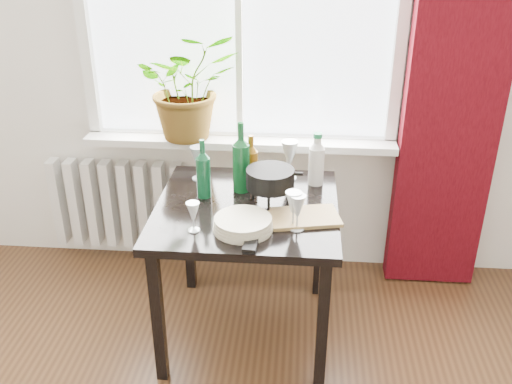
# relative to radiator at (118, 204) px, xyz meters

# --- Properties ---
(windowsill) EXTENTS (1.72, 0.20, 0.04)m
(windowsill) POSITION_rel_radiator_xyz_m (0.75, -0.03, 0.44)
(windowsill) COLOR silver
(windowsill) RESTS_ON ground
(curtain) EXTENTS (0.50, 0.12, 2.56)m
(curtain) POSITION_rel_radiator_xyz_m (1.87, -0.06, 0.92)
(curtain) COLOR #38050B
(curtain) RESTS_ON ground
(radiator) EXTENTS (0.80, 0.10, 0.55)m
(radiator) POSITION_rel_radiator_xyz_m (0.00, 0.00, 0.00)
(radiator) COLOR silver
(radiator) RESTS_ON ground
(table) EXTENTS (0.85, 0.85, 0.74)m
(table) POSITION_rel_radiator_xyz_m (0.85, -0.63, 0.27)
(table) COLOR black
(table) RESTS_ON ground
(potted_plant) EXTENTS (0.65, 0.60, 0.58)m
(potted_plant) POSITION_rel_radiator_xyz_m (0.48, -0.04, 0.76)
(potted_plant) COLOR #386E1D
(potted_plant) RESTS_ON windowsill
(wine_bottle_left) EXTENTS (0.09, 0.09, 0.29)m
(wine_bottle_left) POSITION_rel_radiator_xyz_m (0.64, -0.55, 0.51)
(wine_bottle_left) COLOR #0D4625
(wine_bottle_left) RESTS_ON table
(wine_bottle_right) EXTENTS (0.08, 0.08, 0.36)m
(wine_bottle_right) POSITION_rel_radiator_xyz_m (0.81, -0.47, 0.54)
(wine_bottle_right) COLOR #0D461E
(wine_bottle_right) RESTS_ON table
(bottle_amber) EXTENTS (0.09, 0.09, 0.28)m
(bottle_amber) POSITION_rel_radiator_xyz_m (0.85, -0.43, 0.50)
(bottle_amber) COLOR brown
(bottle_amber) RESTS_ON table
(cleaning_bottle) EXTENTS (0.09, 0.09, 0.27)m
(cleaning_bottle) POSITION_rel_radiator_xyz_m (1.17, -0.37, 0.50)
(cleaning_bottle) COLOR silver
(cleaning_bottle) RESTS_ON table
(wineglass_front_right) EXTENTS (0.10, 0.10, 0.17)m
(wineglass_front_right) POSITION_rel_radiator_xyz_m (1.07, -0.81, 0.45)
(wineglass_front_right) COLOR silver
(wineglass_front_right) RESTS_ON table
(wineglass_far_right) EXTENTS (0.09, 0.09, 0.17)m
(wineglass_far_right) POSITION_rel_radiator_xyz_m (1.09, -0.83, 0.44)
(wineglass_far_right) COLOR silver
(wineglass_far_right) RESTS_ON table
(wineglass_back_center) EXTENTS (0.09, 0.09, 0.21)m
(wineglass_back_center) POSITION_rel_radiator_xyz_m (1.04, -0.31, 0.46)
(wineglass_back_center) COLOR silver
(wineglass_back_center) RESTS_ON table
(wineglass_back_left) EXTENTS (0.08, 0.08, 0.18)m
(wineglass_back_left) POSITION_rel_radiator_xyz_m (0.58, -0.36, 0.45)
(wineglass_back_left) COLOR #B5BDC3
(wineglass_back_left) RESTS_ON table
(wineglass_front_left) EXTENTS (0.06, 0.06, 0.14)m
(wineglass_front_left) POSITION_rel_radiator_xyz_m (0.65, -0.88, 0.43)
(wineglass_front_left) COLOR silver
(wineglass_front_left) RESTS_ON table
(plate_stack) EXTENTS (0.31, 0.31, 0.06)m
(plate_stack) POSITION_rel_radiator_xyz_m (0.86, -0.86, 0.39)
(plate_stack) COLOR beige
(plate_stack) RESTS_ON table
(fondue_pot) EXTENTS (0.28, 0.25, 0.17)m
(fondue_pot) POSITION_rel_radiator_xyz_m (0.96, -0.60, 0.45)
(fondue_pot) COLOR black
(fondue_pot) RESTS_ON table
(tv_remote) EXTENTS (0.07, 0.19, 0.02)m
(tv_remote) POSITION_rel_radiator_xyz_m (0.90, -0.96, 0.37)
(tv_remote) COLOR black
(tv_remote) RESTS_ON table
(cutting_board) EXTENTS (0.34, 0.26, 0.02)m
(cutting_board) POSITION_rel_radiator_xyz_m (1.12, -0.74, 0.37)
(cutting_board) COLOR #A28249
(cutting_board) RESTS_ON table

